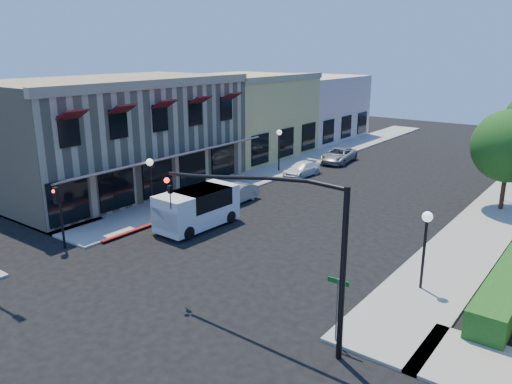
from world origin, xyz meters
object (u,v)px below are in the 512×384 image
Objects in this scene: signal_mast_arm at (288,231)px; lamppost_right_far at (508,163)px; secondary_signal at (58,206)px; white_van at (197,206)px; lamppost_left_far at (279,140)px; lamppost_right_near at (426,231)px; parked_car_c at (302,169)px; parked_car_a at (204,209)px; parked_car_b at (236,194)px; street_name_sign at (337,300)px; street_tree_a at (509,146)px; lamppost_left_near at (150,172)px; parked_car_d at (339,155)px.

signal_mast_arm is 2.24× the size of lamppost_right_far.
secondary_signal reaches higher than white_van.
signal_mast_arm is 2.24× the size of lamppost_left_far.
parked_car_c is (-14.70, 13.95, -2.17)m from lamppost_right_near.
parked_car_c is (-12.06, 20.46, -3.52)m from signal_mast_arm.
parked_car_b is at bearing 93.92° from parked_car_a.
street_name_sign is 0.49× the size of white_van.
street_tree_a is 1.82× the size of lamppost_left_near.
lamppost_right_near is at bearing -60.59° from parked_car_d.
white_van is 5.24m from parked_car_b.
white_van reaches higher than parked_car_c.
street_tree_a is 19.33m from parked_car_a.
parked_car_b is at bearing 160.79° from lamppost_right_near.
parked_car_c is at bearing -172.07° from lamppost_right_far.
parked_car_a is 0.97× the size of parked_car_b.
secondary_signal is 20.70m from parked_car_c.
secondary_signal is 0.93× the size of lamppost_right_far.
white_van is (-13.13, -0.05, -1.44)m from lamppost_right_near.
parked_car_b is at bearing -84.32° from parked_car_c.
parked_car_d is (-15.00, 6.28, -3.53)m from street_tree_a.
parked_car_d is (-12.06, 26.79, -3.43)m from signal_mast_arm.
parked_car_d is (1.80, 26.88, -1.66)m from secondary_signal.
parked_car_a is at bearing 145.11° from signal_mast_arm.
street_tree_a reaches higher than lamppost_right_far.
parked_car_d reaches higher than parked_car_b.
street_tree_a is 1.95× the size of secondary_signal.
parked_car_a is (3.19, 1.28, -2.11)m from lamppost_left_near.
lamppost_right_near is 20.38m from parked_car_c.
lamppost_left_near is 0.97× the size of parked_car_a.
lamppost_right_far is (0.00, 16.00, 0.00)m from lamppost_right_near.
lamppost_right_far is 0.92× the size of parked_car_c.
lamppost_left_near is (-0.50, 6.59, 0.42)m from secondary_signal.
street_tree_a is 17.56m from parked_car_b.
secondary_signal reaches higher than parked_car_c.
lamppost_left_far and lamppost_right_near have the same top height.
lamppost_right_far is (2.64, 22.50, -1.35)m from signal_mast_arm.
lamppost_right_far is at bearing 87.37° from street_name_sign.
lamppost_right_far is at bearing 43.26° from lamppost_left_near.
white_van is at bearing -133.69° from street_tree_a.
lamppost_left_near is 1.00× the size of lamppost_right_near.
lamppost_right_far is (17.00, 2.00, 0.00)m from lamppost_left_far.
parked_car_a is (-13.81, 1.28, -2.11)m from lamppost_right_near.
signal_mast_arm is at bearing -39.28° from parked_car_a.
street_tree_a is 14.08m from lamppost_right_near.
parked_car_c is (-15.00, -0.05, -3.63)m from street_tree_a.
lamppost_left_near is at bearing -119.41° from parked_car_b.
lamppost_left_near is 1.00× the size of lamppost_right_far.
signal_mast_arm reaches higher than white_van.
lamppost_left_near is at bearing -90.00° from lamppost_left_far.
secondary_signal is at bearing -102.00° from parked_car_b.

